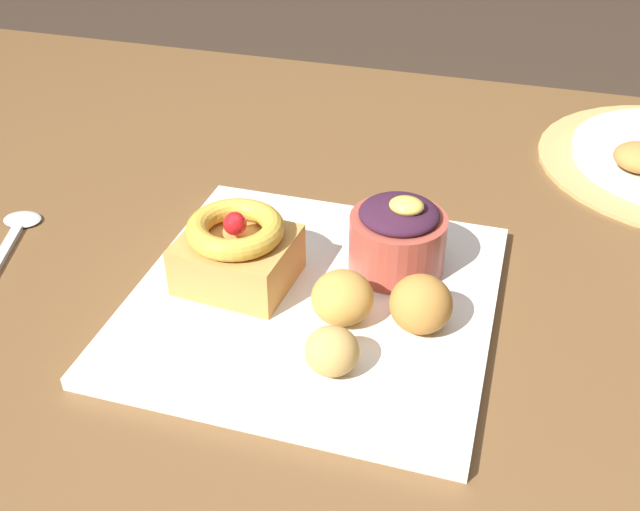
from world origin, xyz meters
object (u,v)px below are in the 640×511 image
(front_plate, at_px, (314,300))
(fritter_back, at_px, (342,298))
(berry_ramekin, at_px, (398,236))
(cake_slice, at_px, (237,251))
(back_pastry, at_px, (640,157))
(fritter_front, at_px, (332,351))
(fritter_middle, at_px, (421,304))
(spoon, at_px, (14,234))

(front_plate, height_order, fritter_back, fritter_back)
(berry_ramekin, bearing_deg, cake_slice, -155.31)
(front_plate, height_order, back_pastry, back_pastry)
(back_pastry, bearing_deg, front_plate, -131.98)
(fritter_front, bearing_deg, fritter_back, 97.79)
(front_plate, distance_m, berry_ramekin, 0.09)
(fritter_front, bearing_deg, berry_ramekin, 82.31)
(cake_slice, height_order, fritter_back, cake_slice)
(cake_slice, bearing_deg, front_plate, -0.69)
(fritter_middle, relative_size, fritter_back, 0.99)
(cake_slice, distance_m, spoon, 0.25)
(fritter_back, xyz_separation_m, back_pastry, (0.25, 0.34, -0.00))
(cake_slice, xyz_separation_m, fritter_back, (0.10, -0.03, -0.01))
(fritter_back, distance_m, spoon, 0.36)
(front_plate, relative_size, berry_ramekin, 3.55)
(front_plate, xyz_separation_m, cake_slice, (-0.07, 0.00, 0.04))
(front_plate, relative_size, spoon, 2.50)
(front_plate, xyz_separation_m, berry_ramekin, (0.06, 0.06, 0.04))
(front_plate, bearing_deg, cake_slice, 179.31)
(fritter_front, distance_m, back_pastry, 0.46)
(fritter_front, height_order, back_pastry, fritter_front)
(berry_ramekin, bearing_deg, spoon, -174.03)
(cake_slice, distance_m, fritter_middle, 0.17)
(fritter_front, bearing_deg, front_plate, 115.47)
(berry_ramekin, bearing_deg, fritter_front, -97.69)
(fritter_back, height_order, back_pastry, fritter_back)
(cake_slice, height_order, berry_ramekin, berry_ramekin)
(cake_slice, relative_size, back_pastry, 1.80)
(front_plate, bearing_deg, fritter_back, -36.97)
(berry_ramekin, height_order, fritter_back, berry_ramekin)
(front_plate, relative_size, back_pastry, 5.48)
(cake_slice, relative_size, fritter_back, 1.94)
(fritter_front, xyz_separation_m, fritter_middle, (0.06, 0.07, 0.01))
(fritter_middle, height_order, back_pastry, fritter_middle)
(berry_ramekin, height_order, spoon, berry_ramekin)
(cake_slice, relative_size, fritter_middle, 1.96)
(cake_slice, distance_m, back_pastry, 0.47)
(fritter_middle, bearing_deg, back_pastry, 60.65)
(berry_ramekin, distance_m, spoon, 0.38)
(fritter_middle, xyz_separation_m, fritter_back, (-0.06, -0.01, -0.00))
(front_plate, xyz_separation_m, spoon, (-0.32, 0.02, -0.00))
(fritter_back, bearing_deg, fritter_middle, 6.60)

